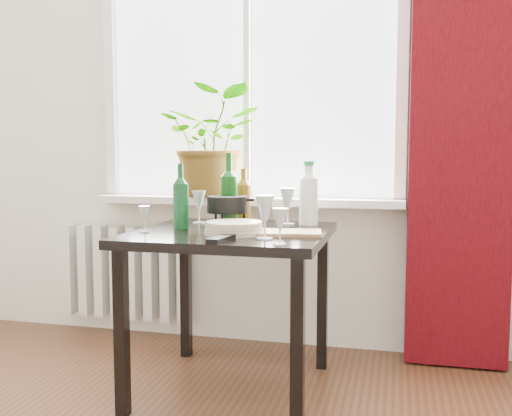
% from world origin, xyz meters
% --- Properties ---
extents(window, '(1.72, 0.08, 1.62)m').
position_xyz_m(window, '(0.00, 2.22, 1.60)').
color(window, white).
rests_on(window, ground).
extents(windowsill, '(1.72, 0.20, 0.04)m').
position_xyz_m(windowsill, '(0.00, 2.15, 0.82)').
color(windowsill, white).
rests_on(windowsill, ground).
extents(curtain, '(0.50, 0.12, 2.56)m').
position_xyz_m(curtain, '(1.12, 2.12, 1.30)').
color(curtain, '#3B050A').
rests_on(curtain, ground).
extents(radiator, '(0.80, 0.10, 0.55)m').
position_xyz_m(radiator, '(-0.75, 2.18, 0.38)').
color(radiator, silver).
rests_on(radiator, ground).
extents(table, '(0.85, 0.85, 0.74)m').
position_xyz_m(table, '(0.10, 1.55, 0.65)').
color(table, black).
rests_on(table, ground).
extents(potted_plant, '(0.59, 0.52, 0.61)m').
position_xyz_m(potted_plant, '(-0.18, 2.15, 1.15)').
color(potted_plant, '#207824').
rests_on(potted_plant, windowsill).
extents(wine_bottle_left, '(0.09, 0.09, 0.30)m').
position_xyz_m(wine_bottle_left, '(-0.15, 1.56, 0.89)').
color(wine_bottle_left, '#0D441C').
rests_on(wine_bottle_left, table).
extents(wine_bottle_right, '(0.10, 0.10, 0.35)m').
position_xyz_m(wine_bottle_right, '(0.04, 1.71, 0.92)').
color(wine_bottle_right, '#0D480F').
rests_on(wine_bottle_right, table).
extents(bottle_amber, '(0.08, 0.08, 0.28)m').
position_xyz_m(bottle_amber, '(0.08, 1.81, 0.88)').
color(bottle_amber, brown).
rests_on(bottle_amber, table).
extents(cleaning_bottle, '(0.11, 0.11, 0.32)m').
position_xyz_m(cleaning_bottle, '(0.40, 1.84, 0.90)').
color(cleaning_bottle, white).
rests_on(cleaning_bottle, table).
extents(wineglass_front_right, '(0.10, 0.10, 0.18)m').
position_xyz_m(wineglass_front_right, '(0.31, 1.32, 0.83)').
color(wineglass_front_right, silver).
rests_on(wineglass_front_right, table).
extents(wineglass_far_right, '(0.07, 0.07, 0.14)m').
position_xyz_m(wineglass_far_right, '(0.40, 1.18, 0.81)').
color(wineglass_far_right, silver).
rests_on(wineglass_far_right, table).
extents(wineglass_back_center, '(0.08, 0.08, 0.18)m').
position_xyz_m(wineglass_back_center, '(0.30, 1.82, 0.83)').
color(wineglass_back_center, silver).
rests_on(wineglass_back_center, table).
extents(wineglass_back_left, '(0.09, 0.09, 0.17)m').
position_xyz_m(wineglass_back_left, '(-0.13, 1.76, 0.82)').
color(wineglass_back_left, silver).
rests_on(wineglass_back_left, table).
extents(wineglass_front_left, '(0.06, 0.06, 0.12)m').
position_xyz_m(wineglass_front_left, '(-0.25, 1.39, 0.80)').
color(wineglass_front_left, silver).
rests_on(wineglass_front_left, table).
extents(plate_stack, '(0.32, 0.32, 0.05)m').
position_xyz_m(plate_stack, '(0.15, 1.42, 0.77)').
color(plate_stack, beige).
rests_on(plate_stack, table).
extents(fondue_pot, '(0.24, 0.21, 0.15)m').
position_xyz_m(fondue_pot, '(0.05, 1.63, 0.81)').
color(fondue_pot, black).
rests_on(fondue_pot, table).
extents(tv_remote, '(0.08, 0.18, 0.02)m').
position_xyz_m(tv_remote, '(0.15, 1.23, 0.75)').
color(tv_remote, black).
rests_on(tv_remote, table).
extents(cutting_board, '(0.31, 0.22, 0.02)m').
position_xyz_m(cutting_board, '(0.37, 1.47, 0.75)').
color(cutting_board, '#A67B4B').
rests_on(cutting_board, table).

